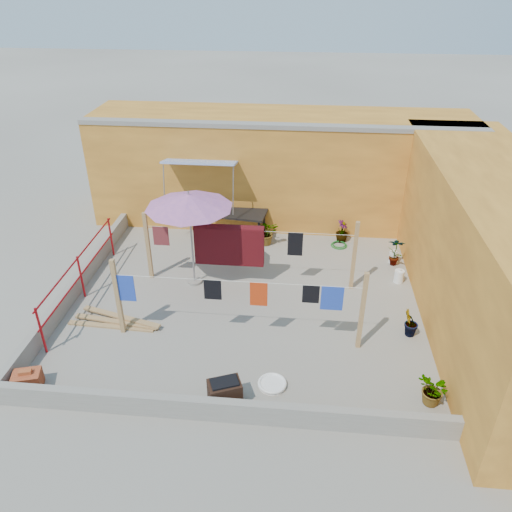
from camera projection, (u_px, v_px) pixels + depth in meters
name	position (u px, v px, depth m)	size (l,w,h in m)	color
ground	(246.00, 301.00, 11.77)	(80.00, 80.00, 0.00)	#9E998E
wall_back	(280.00, 168.00, 14.96)	(11.00, 3.27, 3.21)	orange
wall_right	(489.00, 253.00, 10.52)	(2.40, 9.00, 3.20)	orange
parapet_front	(222.00, 410.00, 8.58)	(8.30, 0.16, 0.44)	gray
parapet_left	(78.00, 284.00, 12.01)	(0.16, 7.30, 0.44)	gray
red_railing	(80.00, 271.00, 11.56)	(0.05, 4.20, 1.10)	#A21016
clothesline_rig	(232.00, 251.00, 11.78)	(5.09, 2.35, 1.80)	tan
patio_umbrella	(189.00, 201.00, 11.35)	(2.12, 2.12, 2.45)	gray
outdoor_table	(236.00, 214.00, 14.22)	(1.79, 1.06, 0.80)	black
brick_stack	(28.00, 381.00, 9.24)	(0.58, 0.49, 0.43)	#B04928
lumber_pile	(116.00, 321.00, 10.98)	(2.09, 0.68, 0.13)	tan
brazier	(225.00, 392.00, 8.89)	(0.68, 0.57, 0.52)	black
white_basin	(272.00, 384.00, 9.35)	(0.55, 0.55, 0.10)	white
water_jug_a	(399.00, 276.00, 12.39)	(0.24, 0.24, 0.37)	white
water_jug_b	(394.00, 257.00, 13.22)	(0.24, 0.24, 0.38)	white
green_hose	(339.00, 245.00, 14.06)	(0.46, 0.46, 0.07)	#176B1F
plant_back_a	(266.00, 232.00, 14.01)	(0.65, 0.56, 0.72)	#245719
plant_back_b	(342.00, 231.00, 14.16)	(0.36, 0.36, 0.64)	#245719
plant_right_a	(396.00, 251.00, 12.99)	(0.43, 0.29, 0.81)	#245719
plant_right_b	(410.00, 323.00, 10.50)	(0.36, 0.29, 0.65)	#245719
plant_right_c	(434.00, 391.00, 8.83)	(0.57, 0.49, 0.63)	#245719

